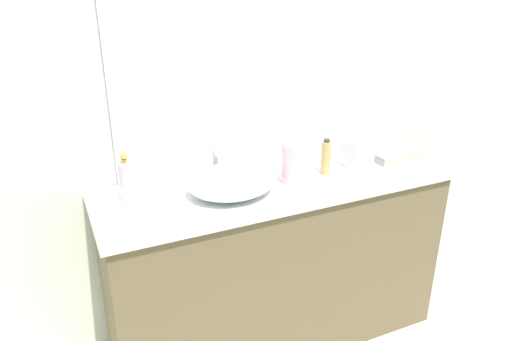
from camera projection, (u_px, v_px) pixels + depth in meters
The scene contains 11 objects.
bathroom_wall_rear at pixel (266, 75), 2.32m from camera, with size 6.00×0.06×2.60m, color silver.
vanity_counter at pixel (277, 263), 2.39m from camera, with size 1.64×0.51×0.88m.
wall_mirror_panel at pixel (255, 34), 2.19m from camera, with size 1.34×0.01×1.23m, color #B2BCC6.
sink_basin at pixel (231, 182), 2.07m from camera, with size 0.38×0.32×0.11m, color silver.
faucet at pixel (216, 159), 2.21m from camera, with size 0.03×0.12×0.16m.
soap_dispenser at pixel (126, 181), 1.98m from camera, with size 0.05×0.05×0.22m.
lotion_bottle at pixel (326, 158), 2.26m from camera, with size 0.05×0.05×0.17m.
perfume_bottle at pixel (290, 163), 2.16m from camera, with size 0.08×0.08×0.20m.
tissue_box at pixel (358, 152), 2.34m from camera, with size 0.12×0.12×0.17m.
candle_jar at pixel (167, 194), 2.04m from camera, with size 0.05×0.05×0.04m, color silver.
folded_hand_towel at pixel (393, 155), 2.45m from camera, with size 0.24×0.14×0.04m, color #9CA294.
Camera 1 is at (-1.00, -1.36, 1.80)m, focal length 34.50 mm.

